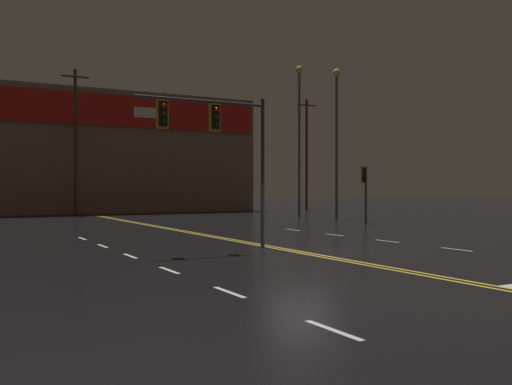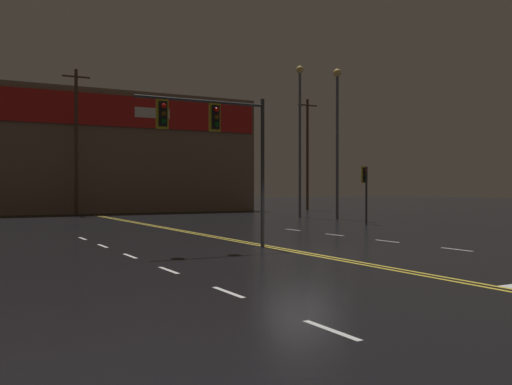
% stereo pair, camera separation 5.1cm
% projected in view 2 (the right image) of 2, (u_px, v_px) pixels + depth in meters
% --- Properties ---
extents(ground_plane, '(200.00, 200.00, 0.00)m').
position_uv_depth(ground_plane, '(302.00, 253.00, 19.12)').
color(ground_plane, black).
extents(road_markings, '(15.87, 60.00, 0.01)m').
position_uv_depth(road_markings, '(356.00, 255.00, 18.27)').
color(road_markings, gold).
rests_on(road_markings, ground).
extents(traffic_signal_median, '(4.90, 0.36, 5.45)m').
position_uv_depth(traffic_signal_median, '(213.00, 131.00, 20.00)').
color(traffic_signal_median, '#38383D').
rests_on(traffic_signal_median, ground).
extents(traffic_signal_corner_northeast, '(0.42, 0.36, 3.48)m').
position_uv_depth(traffic_signal_corner_northeast, '(365.00, 182.00, 34.22)').
color(traffic_signal_corner_northeast, '#38383D').
rests_on(traffic_signal_corner_northeast, ground).
extents(streetlight_near_right, '(0.56, 0.56, 10.53)m').
position_uv_depth(streetlight_near_right, '(337.00, 125.00, 39.83)').
color(streetlight_near_right, '#59595E').
rests_on(streetlight_near_right, ground).
extents(streetlight_far_left, '(0.56, 0.56, 11.35)m').
position_uv_depth(streetlight_far_left, '(300.00, 123.00, 42.70)').
color(streetlight_far_left, '#59595E').
rests_on(streetlight_far_left, ground).
extents(building_backdrop, '(31.84, 10.23, 10.71)m').
position_uv_depth(building_backdrop, '(76.00, 153.00, 52.31)').
color(building_backdrop, '#7A6651').
rests_on(building_backdrop, ground).
extents(utility_pole_row, '(45.72, 0.26, 12.51)m').
position_uv_depth(utility_pole_row, '(72.00, 139.00, 46.14)').
color(utility_pole_row, '#4C3828').
rests_on(utility_pole_row, ground).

